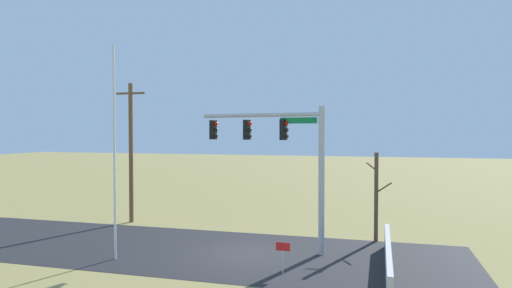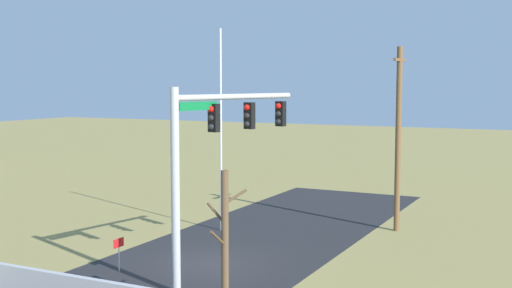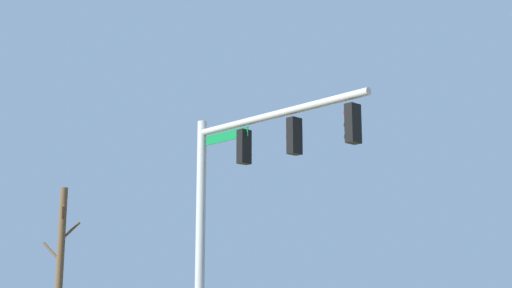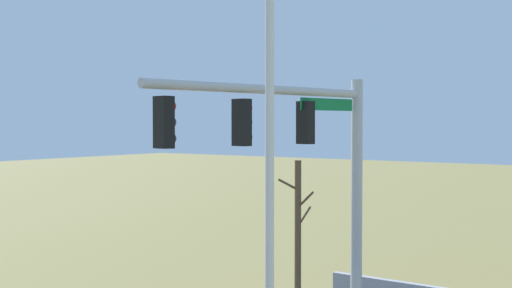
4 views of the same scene
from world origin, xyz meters
name	(u,v)px [view 3 (image 3 of 4)]	position (x,y,z in m)	size (l,w,h in m)	color
signal_mast	(243,178)	(1.62, 1.24, 4.70)	(6.23, 1.49, 6.64)	#B2B5BA
bare_tree	(60,267)	(5.76, 3.97, 2.29)	(1.27, 1.02, 4.46)	brown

